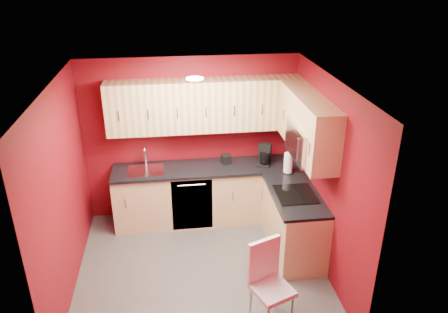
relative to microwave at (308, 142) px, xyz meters
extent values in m
plane|color=#474543|center=(-1.39, -0.20, -1.66)|extent=(3.20, 3.20, 0.00)
plane|color=white|center=(-1.39, -0.20, 0.84)|extent=(3.20, 3.20, 0.00)
plane|color=maroon|center=(-1.39, 1.30, -0.41)|extent=(3.20, 0.00, 3.20)
plane|color=maroon|center=(-1.39, -1.70, -0.41)|extent=(3.20, 0.00, 3.20)
plane|color=maroon|center=(-2.99, -0.20, -0.41)|extent=(0.00, 3.00, 3.00)
plane|color=maroon|center=(0.21, -0.20, -0.41)|extent=(0.00, 3.00, 3.00)
cube|color=tan|center=(-1.19, 1.00, -1.22)|extent=(2.80, 0.60, 0.87)
cube|color=tan|center=(-0.09, 0.05, -1.22)|extent=(0.60, 1.30, 0.87)
cube|color=black|center=(-1.19, 0.99, -0.77)|extent=(2.80, 0.63, 0.04)
cube|color=black|center=(-0.11, 0.04, -0.77)|extent=(0.63, 1.27, 0.04)
cube|color=#DEBB7D|center=(-1.19, 1.13, 0.17)|extent=(2.80, 0.35, 0.75)
cube|color=#DEBB7D|center=(0.03, 0.67, 0.17)|extent=(0.35, 0.57, 0.75)
cube|color=#DEBB7D|center=(0.03, -0.49, 0.17)|extent=(0.35, 0.22, 0.75)
cube|color=#DEBB7D|center=(0.03, 0.00, 0.38)|extent=(0.35, 0.76, 0.33)
cube|color=silver|center=(0.01, 0.00, 0.00)|extent=(0.40, 0.76, 0.42)
cube|color=black|center=(-0.18, 0.00, 0.00)|extent=(0.02, 0.62, 0.33)
cylinder|color=silver|center=(-0.20, -0.23, 0.00)|extent=(0.02, 0.02, 0.29)
cube|color=black|center=(-0.11, 0.00, -0.74)|extent=(0.50, 0.55, 0.01)
cube|color=silver|center=(-2.09, 0.98, -0.75)|extent=(0.52, 0.42, 0.02)
cylinder|color=silver|center=(-2.09, 1.18, -0.62)|extent=(0.02, 0.02, 0.26)
torus|color=silver|center=(-2.09, 1.11, -0.49)|extent=(0.02, 0.16, 0.16)
cylinder|color=silver|center=(-2.09, 1.04, -0.55)|extent=(0.02, 0.02, 0.12)
cube|color=black|center=(-1.44, 0.71, -1.22)|extent=(0.60, 0.02, 0.82)
cylinder|color=white|center=(-1.39, 0.10, 0.82)|extent=(0.20, 0.20, 0.01)
camera|label=1|loc=(-1.71, -4.85, 2.10)|focal=35.00mm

